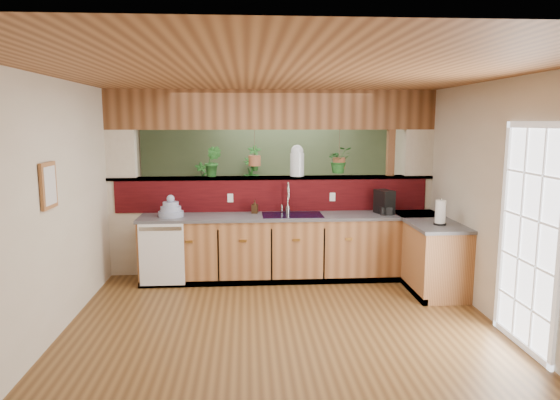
{
  "coord_description": "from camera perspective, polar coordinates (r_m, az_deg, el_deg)",
  "views": [
    {
      "loc": [
        -0.37,
        -5.7,
        2.15
      ],
      "look_at": [
        0.06,
        0.7,
        1.15
      ],
      "focal_mm": 32.0,
      "sensor_mm": 36.0,
      "label": 1
    }
  ],
  "objects": [
    {
      "name": "coffee_maker",
      "position": [
        7.03,
        11.85,
        -0.32
      ],
      "size": [
        0.18,
        0.3,
        0.33
      ],
      "rotation": [
        0.0,
        0.0,
        0.32
      ],
      "color": "black",
      "rests_on": "countertop"
    },
    {
      "name": "ceiling",
      "position": [
        5.73,
        -0.16,
        13.36
      ],
      "size": [
        4.6,
        7.0,
        0.01
      ],
      "primitive_type": "cube",
      "color": "brown",
      "rests_on": "ground"
    },
    {
      "name": "wall_back",
      "position": [
        9.25,
        -1.56,
        3.6
      ],
      "size": [
        4.6,
        0.02,
        2.6
      ],
      "primitive_type": "cube",
      "color": "beige",
      "rests_on": "ground"
    },
    {
      "name": "framed_print",
      "position": [
        5.29,
        -24.92,
        1.51
      ],
      "size": [
        0.04,
        0.35,
        0.45
      ],
      "color": "brown",
      "rests_on": "wall_left"
    },
    {
      "name": "paper_towel",
      "position": [
        6.45,
        17.86,
        -1.41
      ],
      "size": [
        0.15,
        0.15,
        0.33
      ],
      "color": "black",
      "rests_on": "countertop"
    },
    {
      "name": "soap_dispenser",
      "position": [
        6.93,
        -2.9,
        -0.76
      ],
      "size": [
        0.1,
        0.1,
        0.19
      ],
      "primitive_type": "imported",
      "rotation": [
        0.0,
        0.0,
        -0.19
      ],
      "color": "#3B2715",
      "rests_on": "countertop"
    },
    {
      "name": "faucet",
      "position": [
        6.93,
        0.88,
        0.43
      ],
      "size": [
        0.19,
        0.19,
        0.43
      ],
      "color": "#B7B7B2",
      "rests_on": "countertop"
    },
    {
      "name": "ledge_plant_left",
      "position": [
        7.09,
        -7.68,
        4.39
      ],
      "size": [
        0.28,
        0.25,
        0.43
      ],
      "primitive_type": "imported",
      "rotation": [
        0.0,
        0.0,
        -0.28
      ],
      "color": "#1E541E",
      "rests_on": "pass_through_ledge"
    },
    {
      "name": "floor_plant",
      "position": [
        8.55,
        4.06,
        -2.95
      ],
      "size": [
        0.75,
        0.65,
        0.8
      ],
      "primitive_type": "imported",
      "rotation": [
        0.0,
        0.0,
        -0.04
      ],
      "color": "#1E541E",
      "rests_on": "ground"
    },
    {
      "name": "countertop",
      "position": [
        6.89,
        6.37,
        -5.49
      ],
      "size": [
        4.14,
        1.52,
        0.9
      ],
      "color": "brown",
      "rests_on": "ground"
    },
    {
      "name": "pass_through_partition",
      "position": [
        7.12,
        -0.62,
        1.13
      ],
      "size": [
        4.6,
        0.21,
        2.6
      ],
      "color": "beige",
      "rests_on": "ground"
    },
    {
      "name": "shelf_plant_b",
      "position": [
        8.99,
        -3.3,
        3.22
      ],
      "size": [
        0.38,
        0.38,
        0.53
      ],
      "primitive_type": "imported",
      "rotation": [
        0.0,
        0.0,
        0.37
      ],
      "color": "#1E541E",
      "rests_on": "shelving_console"
    },
    {
      "name": "shelving_console",
      "position": [
        9.1,
        -5.06,
        -1.61
      ],
      "size": [
        1.54,
        0.97,
        1.01
      ],
      "primitive_type": "cube",
      "rotation": [
        0.0,
        0.0,
        -0.41
      ],
      "color": "black",
      "rests_on": "ground"
    },
    {
      "name": "wall_front",
      "position": [
        2.39,
        5.42,
        -12.1
      ],
      "size": [
        4.6,
        0.02,
        2.6
      ],
      "primitive_type": "cube",
      "color": "beige",
      "rests_on": "ground"
    },
    {
      "name": "pass_through_ledge",
      "position": [
        7.1,
        -0.86,
        2.56
      ],
      "size": [
        4.6,
        0.21,
        0.04
      ],
      "primitive_type": "cube",
      "color": "brown",
      "rests_on": "ground"
    },
    {
      "name": "header_beam",
      "position": [
        7.06,
        -0.88,
        10.28
      ],
      "size": [
        4.6,
        0.15,
        0.55
      ],
      "primitive_type": "cube",
      "color": "brown",
      "rests_on": "ground"
    },
    {
      "name": "shelf_plant_a",
      "position": [
        9.03,
        -8.98,
        2.87
      ],
      "size": [
        0.27,
        0.22,
        0.44
      ],
      "primitive_type": "imported",
      "rotation": [
        0.0,
        0.0,
        0.29
      ],
      "color": "#1E541E",
      "rests_on": "shelving_console"
    },
    {
      "name": "french_door",
      "position": [
        5.25,
        26.52,
        -4.2
      ],
      "size": [
        0.06,
        1.02,
        2.16
      ],
      "primitive_type": "cube",
      "color": "white",
      "rests_on": "ground"
    },
    {
      "name": "glass_jar",
      "position": [
        7.11,
        1.96,
        4.53
      ],
      "size": [
        0.2,
        0.2,
        0.45
      ],
      "color": "silver",
      "rests_on": "pass_through_ledge"
    },
    {
      "name": "hanging_plant_b",
      "position": [
        7.18,
        6.8,
        5.84
      ],
      "size": [
        0.38,
        0.34,
        0.55
      ],
      "color": "brown",
      "rests_on": "header_beam"
    },
    {
      "name": "wall_left",
      "position": [
        6.08,
        -22.34,
        0.15
      ],
      "size": [
        0.02,
        7.0,
        2.6
      ],
      "primitive_type": "cube",
      "color": "beige",
      "rests_on": "ground"
    },
    {
      "name": "wall_right",
      "position": [
        6.35,
        21.03,
        0.57
      ],
      "size": [
        0.02,
        7.0,
        2.6
      ],
      "primitive_type": "cube",
      "color": "beige",
      "rests_on": "ground"
    },
    {
      "name": "navy_sink",
      "position": [
        6.83,
        1.41,
        -2.35
      ],
      "size": [
        0.82,
        0.5,
        0.18
      ],
      "color": "black",
      "rests_on": "countertop"
    },
    {
      "name": "ground",
      "position": [
        6.1,
        -0.15,
        -11.77
      ],
      "size": [
        4.6,
        7.0,
        0.01
      ],
      "primitive_type": "cube",
      "color": "brown",
      "rests_on": "ground"
    },
    {
      "name": "dishwasher",
      "position": [
        6.68,
        -13.38,
        -6.08
      ],
      "size": [
        0.58,
        0.03,
        0.82
      ],
      "color": "white",
      "rests_on": "ground"
    },
    {
      "name": "hanging_plant_a",
      "position": [
        7.06,
        -2.93,
        5.75
      ],
      "size": [
        0.19,
        0.17,
        0.51
      ],
      "color": "brown",
      "rests_on": "header_beam"
    },
    {
      "name": "sage_backwall",
      "position": [
        9.23,
        -1.56,
        3.58
      ],
      "size": [
        4.55,
        0.02,
        2.55
      ],
      "primitive_type": "cube",
      "color": "#4E6243",
      "rests_on": "ground"
    },
    {
      "name": "dish_stack",
      "position": [
        6.84,
        -12.37,
        -1.1
      ],
      "size": [
        0.34,
        0.34,
        0.29
      ],
      "color": "#8E99B8",
      "rests_on": "countertop"
    }
  ]
}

